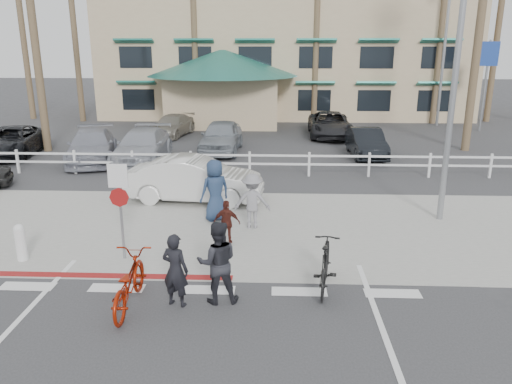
{
  "coord_description": "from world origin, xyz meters",
  "views": [
    {
      "loc": [
        1.46,
        -9.15,
        5.16
      ],
      "look_at": [
        0.96,
        3.14,
        1.5
      ],
      "focal_mm": 35.0,
      "sensor_mm": 36.0,
      "label": 1
    }
  ],
  "objects_px": {
    "sign_post": "(120,203)",
    "bike_black": "(325,265)",
    "car_white_sedan": "(195,179)",
    "bike_red": "(128,282)"
  },
  "relations": [
    {
      "from": "sign_post",
      "to": "bike_black",
      "type": "relative_size",
      "value": 1.52
    },
    {
      "from": "bike_black",
      "to": "car_white_sedan",
      "type": "bearing_deg",
      "value": -49.42
    },
    {
      "from": "bike_red",
      "to": "bike_black",
      "type": "relative_size",
      "value": 1.1
    },
    {
      "from": "bike_black",
      "to": "car_white_sedan",
      "type": "height_order",
      "value": "car_white_sedan"
    },
    {
      "from": "car_white_sedan",
      "to": "sign_post",
      "type": "bearing_deg",
      "value": 172.66
    },
    {
      "from": "bike_red",
      "to": "car_white_sedan",
      "type": "height_order",
      "value": "car_white_sedan"
    },
    {
      "from": "car_white_sedan",
      "to": "bike_red",
      "type": "bearing_deg",
      "value": -177.08
    },
    {
      "from": "bike_red",
      "to": "bike_black",
      "type": "height_order",
      "value": "bike_black"
    },
    {
      "from": "sign_post",
      "to": "bike_black",
      "type": "bearing_deg",
      "value": -16.35
    },
    {
      "from": "sign_post",
      "to": "bike_red",
      "type": "relative_size",
      "value": 1.39
    }
  ]
}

